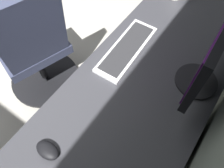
% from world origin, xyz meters
% --- Properties ---
extents(desk, '(2.13, 0.64, 0.73)m').
position_xyz_m(desk, '(0.27, 1.65, 0.66)').
color(desk, '#38383D').
rests_on(desk, ground).
extents(drawer_pedestal, '(0.40, 0.51, 0.69)m').
position_xyz_m(drawer_pedestal, '(0.12, 1.67, 0.35)').
color(drawer_pedestal, '#38383D').
rests_on(drawer_pedestal, ground).
extents(monitor_secondary, '(0.50, 0.20, 0.41)m').
position_xyz_m(monitor_secondary, '(-0.08, 1.84, 0.96)').
color(monitor_secondary, black).
rests_on(monitor_secondary, desk).
extents(keyboard_main, '(0.42, 0.16, 0.02)m').
position_xyz_m(keyboard_main, '(-0.05, 1.46, 0.74)').
color(keyboard_main, silver).
rests_on(keyboard_main, desk).
extents(mouse_main, '(0.06, 0.10, 0.03)m').
position_xyz_m(mouse_main, '(0.57, 1.49, 0.75)').
color(mouse_main, black).
rests_on(mouse_main, desk).
extents(office_chair, '(0.56, 0.60, 0.97)m').
position_xyz_m(office_chair, '(0.11, 0.85, 0.46)').
color(office_chair, '#383D56').
rests_on(office_chair, ground).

